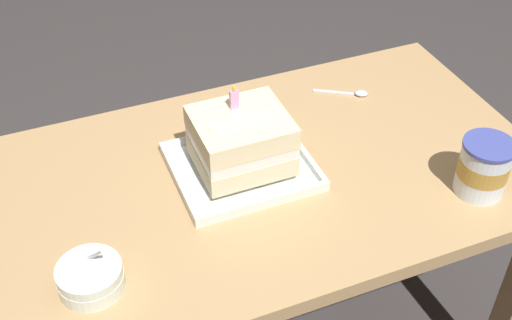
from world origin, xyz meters
name	(u,v)px	position (x,y,z in m)	size (l,w,h in m)	color
dining_table	(270,203)	(0.00, 0.00, 0.60)	(1.21, 0.70, 0.70)	tan
foil_tray	(242,168)	(-0.06, 0.03, 0.70)	(0.30, 0.27, 0.02)	silver
birthday_cake	(241,140)	(-0.06, 0.03, 0.78)	(0.20, 0.17, 0.18)	beige
bowl_stack	(90,277)	(-0.43, -0.17, 0.72)	(0.12, 0.12, 0.10)	silver
ice_cream_tub	(484,167)	(0.39, -0.22, 0.76)	(0.11, 0.11, 0.13)	white
serving_spoon_near_tray	(355,93)	(0.31, 0.19, 0.70)	(0.13, 0.09, 0.01)	silver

